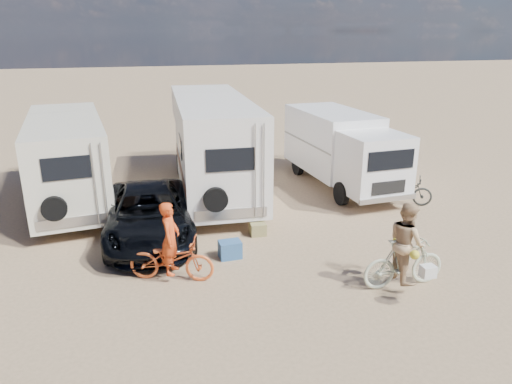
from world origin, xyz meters
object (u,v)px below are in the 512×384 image
object	(u,v)px
cooler	(230,249)
rider_woman	(405,249)
rv_main	(213,146)
bike_parked	(403,190)
dark_suv	(149,214)
bike_man	(172,259)
crate	(258,229)
rider_man	(171,246)
rv_left	(69,163)
box_truck	(342,151)
bike_woman	(404,263)

from	to	relation	value
cooler	rider_woman	bearing A→B (deg)	-37.08
rv_main	bike_parked	distance (m)	6.43
dark_suv	bike_parked	distance (m)	8.01
bike_man	crate	xyz separation A→B (m)	(2.50, 1.88, -0.33)
rider_man	rv_left	bearing A→B (deg)	44.67
dark_suv	rider_woman	size ratio (longest dim) A/B	2.75
dark_suv	bike_parked	world-z (taller)	dark_suv
dark_suv	cooler	world-z (taller)	dark_suv
dark_suv	box_truck	bearing A→B (deg)	24.13
bike_woman	rider_woman	size ratio (longest dim) A/B	1.07
rv_left	rider_woman	world-z (taller)	rv_left
bike_woman	rv_left	bearing A→B (deg)	46.47
rv_left	crate	world-z (taller)	rv_left
crate	dark_suv	bearing A→B (deg)	167.54
rv_main	rv_left	world-z (taller)	rv_main
bike_man	rider_woman	size ratio (longest dim) A/B	1.08
rv_main	bike_man	size ratio (longest dim) A/B	4.14
rv_left	dark_suv	distance (m)	3.97
bike_parked	box_truck	bearing A→B (deg)	56.20
rv_left	bike_man	xyz separation A→B (m)	(2.58, -5.71, -0.89)
rv_left	cooler	size ratio (longest dim) A/B	11.92
rv_main	rv_left	xyz separation A→B (m)	(-4.61, -0.19, -0.21)
dark_suv	bike_woman	xyz separation A→B (m)	(5.16, -4.12, -0.11)
bike_woman	bike_parked	distance (m)	5.40
box_truck	crate	world-z (taller)	box_truck
bike_man	bike_woman	size ratio (longest dim) A/B	1.02
rider_man	cooler	xyz separation A→B (m)	(1.48, 0.72, -0.61)
rv_main	cooler	distance (m)	5.39
rv_main	rider_man	distance (m)	6.29
dark_suv	cooler	size ratio (longest dim) A/B	9.02
bike_parked	crate	xyz separation A→B (m)	(-5.14, -1.10, -0.30)
bike_parked	crate	world-z (taller)	bike_parked
rv_left	rv_main	bearing A→B (deg)	-3.59
rv_main	box_truck	xyz separation A→B (m)	(4.50, -0.65, -0.32)
rider_man	rider_woman	xyz separation A→B (m)	(4.81, -1.61, 0.05)
rv_main	bike_woman	bearing A→B (deg)	-66.17
rider_man	rider_woman	distance (m)	5.07
cooler	crate	bearing A→B (deg)	46.55
rv_left	cooler	bearing A→B (deg)	-56.84
cooler	crate	world-z (taller)	cooler
rv_main	bike_parked	size ratio (longest dim) A/B	4.43
rv_main	box_truck	bearing A→B (deg)	-4.62
bike_woman	rider_woman	xyz separation A→B (m)	(0.00, 0.00, 0.31)
rv_left	dark_suv	bearing A→B (deg)	-61.03
rv_main	rv_left	bearing A→B (deg)	-174.12
bike_man	rider_man	world-z (taller)	rider_man
dark_suv	rider_man	xyz separation A→B (m)	(0.35, -2.51, 0.16)
dark_suv	bike_parked	xyz separation A→B (m)	(7.99, 0.47, -0.20)
cooler	bike_parked	bearing A→B (deg)	18.04
bike_man	rider_woman	bearing A→B (deg)	-88.15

